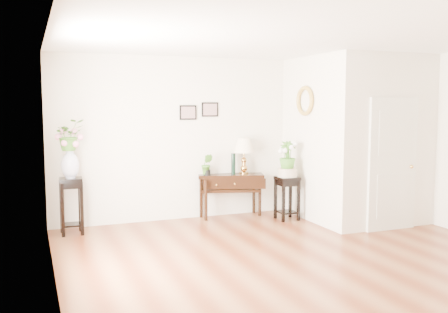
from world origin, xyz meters
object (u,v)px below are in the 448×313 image
table_lamp (244,154)px  plant_stand_b (287,198)px  plant_stand_a (71,206)px  console_table (231,195)px

table_lamp → plant_stand_b: size_ratio=0.86×
plant_stand_a → table_lamp: bearing=4.0°
table_lamp → plant_stand_a: table_lamp is taller
plant_stand_b → console_table: bearing=145.3°
table_lamp → plant_stand_a: 3.07m
plant_stand_a → plant_stand_b: 3.57m
plant_stand_a → plant_stand_b: plant_stand_a is taller
console_table → plant_stand_a: (-2.73, -0.21, 0.06)m
table_lamp → plant_stand_b: (0.57, -0.57, -0.74)m
plant_stand_a → plant_stand_b: (3.55, -0.36, -0.06)m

